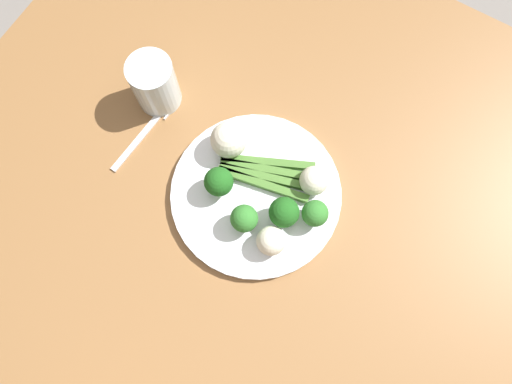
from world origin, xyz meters
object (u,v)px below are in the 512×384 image
asparagus_bundle (266,174)px  fork (146,131)px  dining_table (273,217)px  cauliflower_mid (314,181)px  cauliflower_near_fork (271,241)px  broccoli_front (284,212)px  cauliflower_front_left (229,140)px  broccoli_outer_edge (244,219)px  broccoli_near_center (219,182)px  plate (256,194)px  broccoli_left (315,213)px  water_glass (155,84)px

asparagus_bundle → fork: asparagus_bundle is taller
dining_table → asparagus_bundle: (-0.04, 0.03, 0.12)m
cauliflower_mid → cauliflower_near_fork: cauliflower_mid is taller
broccoli_front → cauliflower_front_left: size_ratio=0.98×
broccoli_outer_edge → broccoli_front: bearing=39.1°
broccoli_near_center → cauliflower_front_left: size_ratio=0.96×
dining_table → plate: 0.12m
asparagus_bundle → cauliflower_front_left: bearing=153.6°
broccoli_left → cauliflower_front_left: size_ratio=0.86×
broccoli_near_center → cauliflower_near_fork: (0.11, -0.04, -0.01)m
dining_table → broccoli_front: size_ratio=20.08×
broccoli_outer_edge → fork: 0.24m
asparagus_bundle → cauliflower_front_left: 0.08m
cauliflower_mid → broccoli_near_center: bearing=-147.2°
cauliflower_front_left → water_glass: size_ratio=0.60×
plate → fork: plate is taller
broccoli_left → fork: (-0.31, -0.01, -0.04)m
broccoli_outer_edge → broccoli_left: 0.11m
fork → cauliflower_near_fork: bearing=-97.6°
dining_table → plate: (-0.03, -0.01, 0.11)m
broccoli_outer_edge → broccoli_front: 0.06m
dining_table → broccoli_front: 0.15m
broccoli_outer_edge → cauliflower_mid: 0.12m
cauliflower_front_left → asparagus_bundle: bearing=-8.6°
plate → broccoli_left: broccoli_left is taller
broccoli_near_center → water_glass: size_ratio=0.58×
fork → water_glass: size_ratio=1.71×
broccoli_left → cauliflower_near_fork: size_ratio=1.12×
plate → broccoli_near_center: (-0.05, -0.02, 0.04)m
cauliflower_near_fork → broccoli_front: bearing=95.5°
asparagus_bundle → cauliflower_near_fork: 0.11m
plate → cauliflower_front_left: cauliflower_front_left is taller
asparagus_bundle → cauliflower_front_left: (-0.08, 0.01, 0.02)m
dining_table → broccoli_near_center: (-0.09, -0.03, 0.15)m
broccoli_front → broccoli_near_center: bearing=-175.1°
cauliflower_near_fork → fork: 0.29m
broccoli_near_center → cauliflower_near_fork: bearing=-17.5°
dining_table → cauliflower_mid: 0.15m
asparagus_bundle → cauliflower_near_fork: (0.06, -0.09, 0.02)m
fork → cauliflower_front_left: bearing=-67.9°
cauliflower_front_left → broccoli_near_center: bearing=-70.5°
broccoli_front → dining_table: bearing=141.6°
asparagus_bundle → broccoli_outer_edge: broccoli_outer_edge is taller
cauliflower_near_fork → fork: (-0.28, 0.06, -0.04)m
dining_table → broccoli_left: broccoli_left is taller
water_glass → broccoli_front: bearing=-15.2°
dining_table → cauliflower_near_fork: size_ratio=25.57×
asparagus_bundle → broccoli_near_center: 0.08m
cauliflower_near_fork → plate: bearing=136.4°
dining_table → cauliflower_near_fork: (0.03, -0.06, 0.14)m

